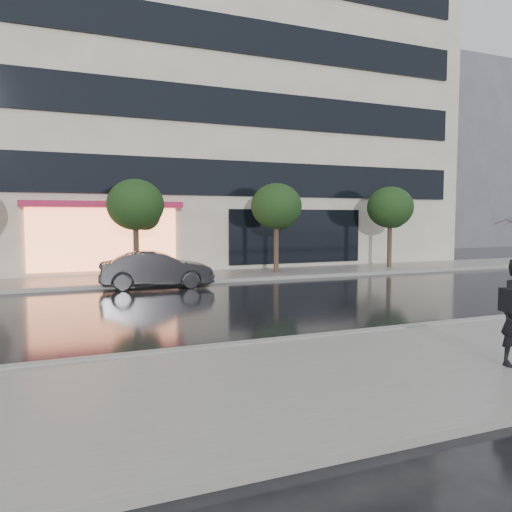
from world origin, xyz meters
TOP-DOWN VIEW (x-y plane):
  - ground at (0.00, 0.00)m, footprint 120.00×120.00m
  - sidewalk_near at (0.00, -3.25)m, footprint 60.00×4.50m
  - sidewalk_far at (0.00, 10.25)m, footprint 60.00×3.50m
  - curb_near at (0.00, -1.00)m, footprint 60.00×0.25m
  - curb_far at (0.00, 8.50)m, footprint 60.00×0.25m
  - office_building at (-0.00, 17.97)m, footprint 30.00×12.76m
  - bg_building_right at (26.00, 28.00)m, footprint 12.00×12.00m
  - tree_mid_west at (-2.94, 10.03)m, footprint 2.20×2.20m
  - tree_mid_east at (3.06, 10.03)m, footprint 2.20×2.20m
  - tree_far_east at (9.06, 10.03)m, footprint 2.20×2.20m
  - parked_car at (-2.60, 8.03)m, footprint 4.08×1.83m

SIDE VIEW (x-z plane):
  - ground at x=0.00m, z-range 0.00..0.00m
  - sidewalk_near at x=0.00m, z-range 0.00..0.12m
  - sidewalk_far at x=0.00m, z-range 0.00..0.12m
  - curb_near at x=0.00m, z-range 0.00..0.14m
  - curb_far at x=0.00m, z-range 0.00..0.14m
  - parked_car at x=-2.60m, z-range 0.00..1.30m
  - tree_mid_west at x=-2.94m, z-range 0.93..4.92m
  - tree_mid_east at x=3.06m, z-range 0.93..4.92m
  - tree_far_east at x=9.06m, z-range 0.93..4.92m
  - bg_building_right at x=26.00m, z-range 0.00..16.00m
  - office_building at x=0.00m, z-range 0.00..18.00m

